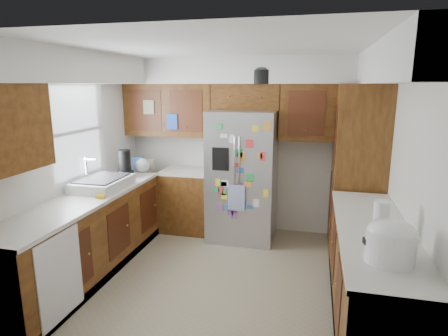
{
  "coord_description": "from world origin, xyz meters",
  "views": [
    {
      "loc": [
        0.95,
        -3.76,
        2.14
      ],
      "look_at": [
        -0.06,
        0.35,
        1.19
      ],
      "focal_mm": 30.0,
      "sensor_mm": 36.0,
      "label": 1
    }
  ],
  "objects": [
    {
      "name": "bridge_cabinet",
      "position": [
        0.0,
        1.43,
        1.98
      ],
      "size": [
        0.96,
        0.34,
        0.35
      ],
      "primitive_type": "cube",
      "color": "#3D1E0B",
      "rests_on": "fridge"
    },
    {
      "name": "paper_towel",
      "position": [
        1.51,
        -0.62,
        1.06
      ],
      "size": [
        0.13,
        0.13,
        0.29
      ],
      "primitive_type": "cylinder",
      "color": "white",
      "rests_on": "right_counter_run"
    },
    {
      "name": "floor",
      "position": [
        0.0,
        0.0,
        0.0
      ],
      "size": [
        3.6,
        3.6,
        0.0
      ],
      "primitive_type": "plane",
      "color": "gray",
      "rests_on": "ground"
    },
    {
      "name": "left_counter_run",
      "position": [
        -1.36,
        0.03,
        0.43
      ],
      "size": [
        1.36,
        3.2,
        0.92
      ],
      "color": "#3D1E0B",
      "rests_on": "ground"
    },
    {
      "name": "left_counter_clutter",
      "position": [
        -1.48,
        0.85,
        1.05
      ],
      "size": [
        0.33,
        0.81,
        0.38
      ],
      "color": "black",
      "rests_on": "left_counter_run"
    },
    {
      "name": "fridge_top_items",
      "position": [
        0.04,
        1.36,
        2.28
      ],
      "size": [
        0.75,
        0.33,
        0.28
      ],
      "color": "blue",
      "rests_on": "bridge_cabinet"
    },
    {
      "name": "fridge",
      "position": [
        -0.0,
        1.2,
        0.9
      ],
      "size": [
        0.9,
        0.79,
        1.8
      ],
      "color": "#AEADB3",
      "rests_on": "ground"
    },
    {
      "name": "sink_assembly",
      "position": [
        -1.5,
        0.1,
        0.99
      ],
      "size": [
        0.52,
        0.74,
        0.37
      ],
      "color": "silver",
      "rests_on": "left_counter_run"
    },
    {
      "name": "pantry",
      "position": [
        1.5,
        1.15,
        1.07
      ],
      "size": [
        0.6,
        0.9,
        2.15
      ],
      "primitive_type": "cube",
      "color": "#3D1E0B",
      "rests_on": "ground"
    },
    {
      "name": "right_counter_run",
      "position": [
        1.5,
        -0.47,
        0.42
      ],
      "size": [
        0.63,
        2.25,
        0.92
      ],
      "color": "#3D1E0B",
      "rests_on": "ground"
    },
    {
      "name": "room_shell",
      "position": [
        -0.11,
        0.36,
        1.82
      ],
      "size": [
        3.64,
        3.24,
        2.52
      ],
      "color": "silver",
      "rests_on": "ground"
    },
    {
      "name": "rice_cooker",
      "position": [
        1.5,
        -1.12,
        1.08
      ],
      "size": [
        0.35,
        0.34,
        0.3
      ],
      "color": "white",
      "rests_on": "right_counter_run"
    }
  ]
}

